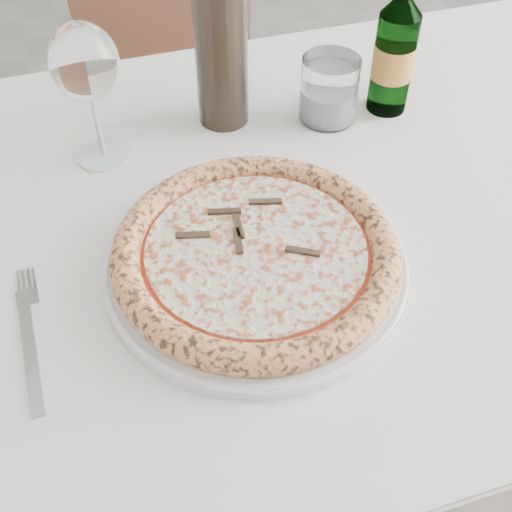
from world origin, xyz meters
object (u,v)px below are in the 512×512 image
object	(u,v)px
dining_table	(236,261)
pizza	(256,252)
chair_far	(178,69)
wine_glass	(85,65)
wine_bottle	(221,39)
beer_bottle	(395,52)
tumbler	(329,93)
plate	(256,263)

from	to	relation	value
dining_table	pizza	size ratio (longest dim) A/B	4.33
pizza	chair_far	bearing A→B (deg)	86.09
wine_glass	wine_bottle	xyz separation A→B (m)	(0.18, 0.04, -0.01)
pizza	beer_bottle	world-z (taller)	beer_bottle
chair_far	wine_glass	bearing A→B (deg)	-109.21
pizza	tumbler	distance (m)	0.32
wine_glass	tumbler	distance (m)	0.34
dining_table	tumbler	world-z (taller)	tumbler
dining_table	plate	xyz separation A→B (m)	(-0.00, -0.10, 0.10)
dining_table	chair_far	bearing A→B (deg)	85.57
tumbler	dining_table	bearing A→B (deg)	-138.87
pizza	wine_glass	size ratio (longest dim) A/B	1.69
beer_bottle	dining_table	bearing A→B (deg)	-150.11
pizza	wine_bottle	size ratio (longest dim) A/B	1.11
pizza	beer_bottle	size ratio (longest dim) A/B	1.44
plate	beer_bottle	world-z (taller)	beer_bottle
chair_far	pizza	bearing A→B (deg)	-93.91
wine_glass	pizza	bearing A→B (deg)	-61.15
wine_glass	beer_bottle	distance (m)	0.43
tumbler	pizza	bearing A→B (deg)	-125.35
dining_table	wine_bottle	bearing A→B (deg)	79.20
tumbler	beer_bottle	xyz separation A→B (m)	(0.09, -0.00, 0.05)
dining_table	plate	bearing A→B (deg)	-90.00
dining_table	tumbler	bearing A→B (deg)	41.13
dining_table	chair_far	distance (m)	0.75
wine_glass	plate	bearing A→B (deg)	-61.15
chair_far	tumbler	world-z (taller)	chair_far
chair_far	beer_bottle	xyz separation A→B (m)	(0.22, -0.58, 0.31)
wine_glass	tumbler	size ratio (longest dim) A/B	2.08
pizza	wine_glass	distance (m)	0.32
wine_bottle	chair_far	bearing A→B (deg)	88.00
dining_table	tumbler	distance (m)	0.28
plate	beer_bottle	bearing A→B (deg)	42.94
plate	dining_table	bearing A→B (deg)	90.00
pizza	beer_bottle	bearing A→B (deg)	42.94
pizza	wine_glass	world-z (taller)	wine_glass
pizza	wine_glass	xyz separation A→B (m)	(-0.14, 0.26, 0.11)
plate	pizza	world-z (taller)	pizza
tumbler	wine_glass	bearing A→B (deg)	-179.73
wine_glass	beer_bottle	bearing A→B (deg)	0.02
chair_far	wine_bottle	world-z (taller)	wine_bottle
chair_far	tumbler	distance (m)	0.65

